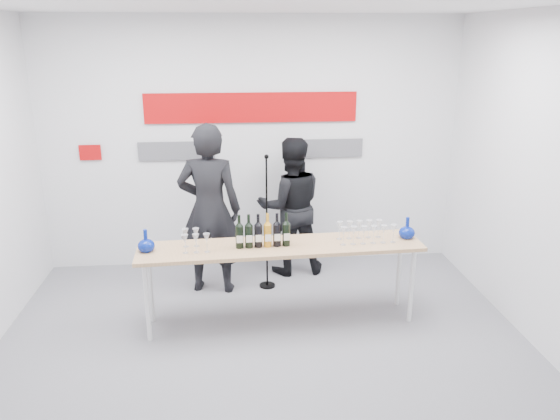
% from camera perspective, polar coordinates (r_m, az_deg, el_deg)
% --- Properties ---
extents(ground, '(5.00, 5.00, 0.00)m').
position_cam_1_polar(ground, '(5.28, -1.67, -13.71)').
color(ground, slate).
rests_on(ground, ground).
extents(back_wall, '(5.00, 0.04, 3.00)m').
position_cam_1_polar(back_wall, '(6.62, -2.95, 6.80)').
color(back_wall, silver).
rests_on(back_wall, ground).
extents(signage, '(3.38, 0.02, 0.79)m').
position_cam_1_polar(signage, '(6.54, -3.47, 9.38)').
color(signage, '#AF0709').
rests_on(signage, back_wall).
extents(tasting_table, '(2.77, 0.67, 0.83)m').
position_cam_1_polar(tasting_table, '(5.31, 0.10, -4.31)').
color(tasting_table, tan).
rests_on(tasting_table, ground).
extents(wine_bottles, '(0.53, 0.10, 0.33)m').
position_cam_1_polar(wine_bottles, '(5.19, -1.80, -2.14)').
color(wine_bottles, black).
rests_on(wine_bottles, tasting_table).
extents(decanter_left, '(0.16, 0.16, 0.21)m').
position_cam_1_polar(decanter_left, '(5.26, -13.85, -3.10)').
color(decanter_left, navy).
rests_on(decanter_left, tasting_table).
extents(decanter_right, '(0.16, 0.16, 0.21)m').
position_cam_1_polar(decanter_right, '(5.58, 13.14, -1.81)').
color(decanter_right, navy).
rests_on(decanter_right, tasting_table).
extents(glasses_left, '(0.27, 0.23, 0.18)m').
position_cam_1_polar(glasses_left, '(5.19, -8.99, -3.22)').
color(glasses_left, silver).
rests_on(glasses_left, tasting_table).
extents(glasses_right, '(0.57, 0.24, 0.18)m').
position_cam_1_polar(glasses_right, '(5.42, 8.79, -2.31)').
color(glasses_right, silver).
rests_on(glasses_right, tasting_table).
extents(presenter_left, '(0.75, 0.55, 1.90)m').
position_cam_1_polar(presenter_left, '(5.99, -7.39, 0.05)').
color(presenter_left, black).
rests_on(presenter_left, ground).
extents(presenter_right, '(0.85, 0.68, 1.65)m').
position_cam_1_polar(presenter_right, '(6.46, 1.12, 0.38)').
color(presenter_right, black).
rests_on(presenter_right, ground).
extents(mic_stand, '(0.18, 0.18, 1.55)m').
position_cam_1_polar(mic_stand, '(6.16, -1.37, -3.99)').
color(mic_stand, black).
rests_on(mic_stand, ground).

